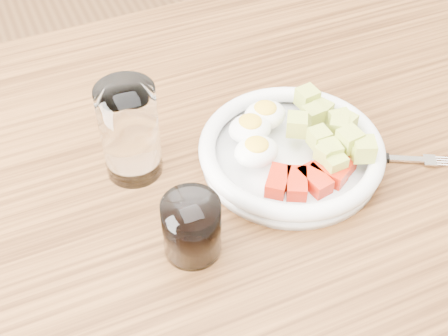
{
  "coord_description": "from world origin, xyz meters",
  "views": [
    {
      "loc": [
        -0.23,
        -0.49,
        1.36
      ],
      "look_at": [
        -0.01,
        0.01,
        0.8
      ],
      "focal_mm": 50.0,
      "sensor_mm": 36.0,
      "label": 1
    }
  ],
  "objects": [
    {
      "name": "dining_table",
      "position": [
        0.0,
        0.0,
        0.67
      ],
      "size": [
        1.5,
        0.9,
        0.77
      ],
      "color": "brown",
      "rests_on": "ground"
    },
    {
      "name": "bowl",
      "position": [
        0.09,
        0.01,
        0.79
      ],
      "size": [
        0.25,
        0.25,
        0.06
      ],
      "color": "white",
      "rests_on": "dining_table"
    },
    {
      "name": "fork",
      "position": [
        0.19,
        -0.03,
        0.77
      ],
      "size": [
        0.17,
        0.1,
        0.01
      ],
      "color": "black",
      "rests_on": "dining_table"
    },
    {
      "name": "water_glass",
      "position": [
        -0.11,
        0.08,
        0.84
      ],
      "size": [
        0.07,
        0.07,
        0.13
      ],
      "primitive_type": "cylinder",
      "color": "white",
      "rests_on": "dining_table"
    },
    {
      "name": "coffee_glass",
      "position": [
        -0.09,
        -0.07,
        0.81
      ],
      "size": [
        0.07,
        0.07,
        0.08
      ],
      "color": "white",
      "rests_on": "dining_table"
    }
  ]
}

